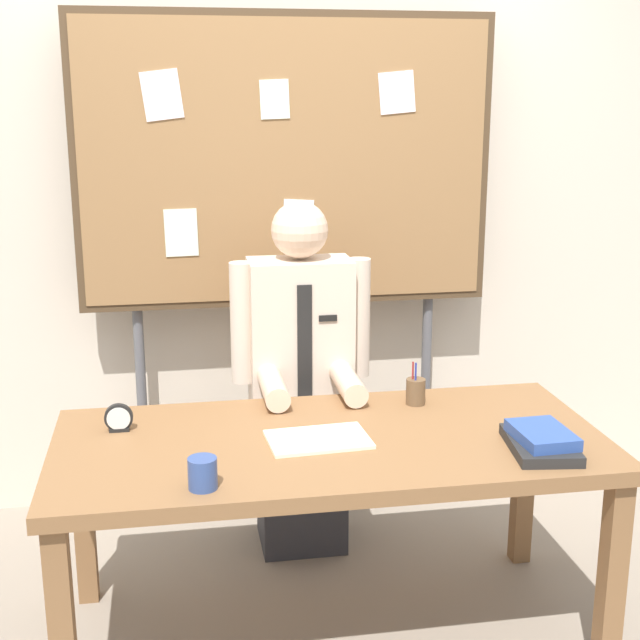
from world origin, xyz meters
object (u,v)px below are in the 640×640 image
object	(u,v)px
desk	(330,460)
book_stack	(541,441)
pen_holder	(416,391)
desk_clock	(119,419)
coffee_mug	(203,473)
person	(301,391)
bulletin_board	(286,167)
open_notebook	(318,439)

from	to	relation	value
desk	book_stack	world-z (taller)	book_stack
book_stack	pen_holder	xyz separation A→B (m)	(-0.27, 0.48, 0.02)
desk	book_stack	bearing A→B (deg)	-18.63
desk	desk_clock	bearing A→B (deg)	165.13
desk	coffee_mug	world-z (taller)	coffee_mug
person	bulletin_board	world-z (taller)	bulletin_board
desk	person	size ratio (longest dim) A/B	1.27
desk	desk_clock	world-z (taller)	desk_clock
book_stack	bulletin_board	bearing A→B (deg)	117.50
open_notebook	desk_clock	xyz separation A→B (m)	(-0.64, 0.20, 0.04)
bulletin_board	coffee_mug	world-z (taller)	bulletin_board
desk	coffee_mug	xyz separation A→B (m)	(-0.43, -0.31, 0.13)
pen_holder	person	bearing A→B (deg)	134.15
person	open_notebook	distance (m)	0.67
desk	person	bearing A→B (deg)	90.00
desk_clock	pen_holder	bearing A→B (deg)	4.60
desk_clock	desk	bearing A→B (deg)	-14.87
open_notebook	book_stack	bearing A→B (deg)	-15.98
bulletin_board	open_notebook	xyz separation A→B (m)	(-0.04, -1.03, -0.79)
desk	bulletin_board	bearing A→B (deg)	90.02
open_notebook	pen_holder	world-z (taller)	pen_holder
book_stack	person	bearing A→B (deg)	126.71
bulletin_board	coffee_mug	bearing A→B (deg)	-107.91
person	desk_clock	xyz separation A→B (m)	(-0.68, -0.46, 0.10)
book_stack	desk_clock	xyz separation A→B (m)	(-1.32, 0.40, 0.01)
bulletin_board	pen_holder	xyz separation A→B (m)	(0.36, -0.75, -0.75)
pen_holder	desk	bearing A→B (deg)	-143.82
bulletin_board	book_stack	size ratio (longest dim) A/B	6.65
person	coffee_mug	bearing A→B (deg)	-114.20
desk	pen_holder	distance (m)	0.47
person	open_notebook	bearing A→B (deg)	-93.75
person	pen_holder	distance (m)	0.53
desk_clock	bulletin_board	bearing A→B (deg)	50.50
person	coffee_mug	xyz separation A→B (m)	(-0.43, -0.95, 0.11)
bulletin_board	coffee_mug	distance (m)	1.58
desk	book_stack	size ratio (longest dim) A/B	5.59
desk_clock	open_notebook	bearing A→B (deg)	-17.47
open_notebook	bulletin_board	bearing A→B (deg)	87.61
desk_clock	book_stack	bearing A→B (deg)	-16.71
book_stack	pen_holder	bearing A→B (deg)	119.69
desk	open_notebook	bearing A→B (deg)	-155.22
desk_clock	pen_holder	xyz separation A→B (m)	(1.05, 0.08, 0.01)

